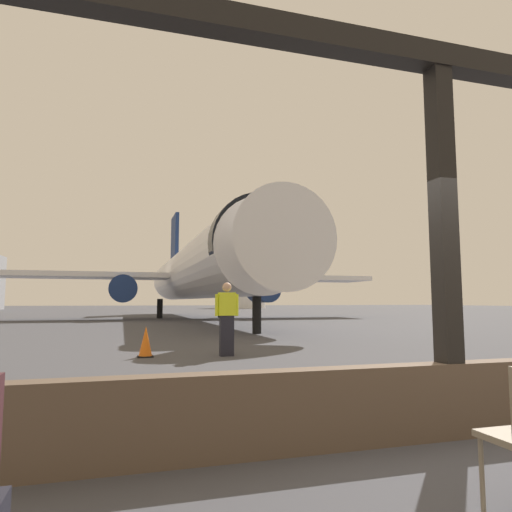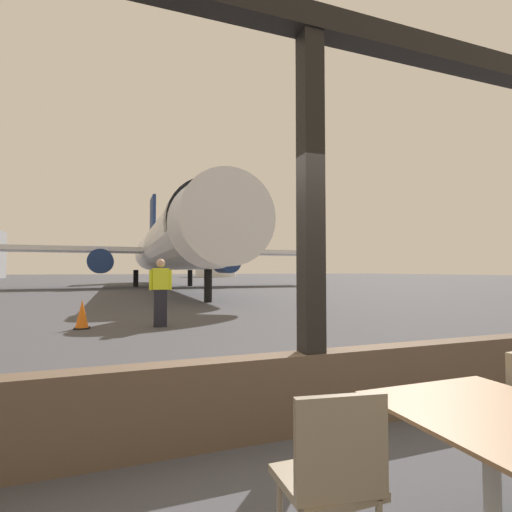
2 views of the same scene
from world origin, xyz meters
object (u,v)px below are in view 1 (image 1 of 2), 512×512
Objects in this scene: airplane at (199,271)px; ground_crew_worker at (227,318)px; fuel_storage_tank at (242,292)px; traffic_cone at (146,342)px.

airplane reaches higher than ground_crew_worker.
airplane is 21.85m from ground_crew_worker.
airplane is at bearing 82.55° from ground_crew_worker.
traffic_cone is at bearing -106.30° from fuel_storage_tank.
fuel_storage_tank is at bearing 75.09° from ground_crew_worker.
airplane is 21.92m from traffic_cone.
ground_crew_worker is 2.43× the size of traffic_cone.
traffic_cone is at bearing 170.11° from ground_crew_worker.
traffic_cone is (-4.67, -21.19, -3.11)m from airplane.
ground_crew_worker reaches higher than traffic_cone.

